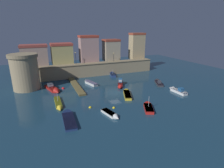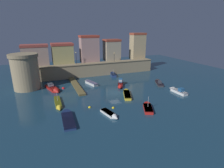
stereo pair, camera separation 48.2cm
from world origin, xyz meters
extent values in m
plane|color=#19384C|center=(0.00, 0.00, 0.00)|extent=(97.91, 97.91, 0.00)
cube|color=#9E8966|center=(0.00, 17.64, 2.00)|extent=(42.26, 2.64, 4.00)
cube|color=#817053|center=(0.00, 17.64, 4.12)|extent=(42.26, 2.94, 0.24)
cube|color=gray|center=(-17.48, 21.20, 6.88)|extent=(7.50, 4.50, 5.77)
cube|color=brown|center=(-17.48, 21.20, 10.11)|extent=(7.80, 4.68, 0.70)
cube|color=tan|center=(-9.33, 21.49, 6.95)|extent=(6.45, 5.06, 5.90)
cube|color=#9D3C31|center=(-9.33, 21.49, 10.24)|extent=(6.70, 5.26, 0.70)
cube|color=tan|center=(-0.57, 20.87, 8.09)|extent=(5.99, 3.83, 8.19)
cube|color=#A53929|center=(-0.57, 20.87, 12.54)|extent=(6.23, 3.98, 0.70)
cube|color=tan|center=(7.63, 21.03, 7.36)|extent=(5.35, 4.15, 6.72)
cube|color=brown|center=(7.63, 21.03, 11.07)|extent=(5.56, 4.32, 0.70)
cube|color=tan|center=(17.78, 20.64, 8.39)|extent=(5.12, 3.37, 8.78)
cube|color=#9D422D|center=(17.78, 20.64, 13.13)|extent=(5.32, 3.50, 0.70)
cylinder|color=#9E8966|center=(-20.04, 11.24, 4.16)|extent=(6.50, 6.50, 8.32)
cylinder|color=#867556|center=(-20.04, 11.24, 8.72)|extent=(7.02, 7.02, 0.80)
cube|color=brown|center=(-7.93, 8.51, 0.24)|extent=(1.62, 15.61, 0.47)
cylinder|color=#433B21|center=(-7.20, 14.76, 0.35)|extent=(0.20, 0.20, 0.70)
cylinder|color=#433B21|center=(-7.20, 11.63, 0.35)|extent=(0.20, 0.20, 0.70)
cylinder|color=#433B21|center=(-7.20, 8.51, 0.35)|extent=(0.20, 0.20, 0.70)
cylinder|color=#433B21|center=(-7.20, 5.39, 0.35)|extent=(0.20, 0.20, 0.70)
cylinder|color=#433B21|center=(-7.20, 2.27, 0.35)|extent=(0.20, 0.20, 0.70)
cylinder|color=black|center=(-5.74, 17.64, 5.98)|extent=(0.12, 0.12, 3.48)
sphere|color=#F9D172|center=(-5.74, 17.64, 7.87)|extent=(0.32, 0.32, 0.32)
cylinder|color=black|center=(7.16, 17.64, 5.58)|extent=(0.12, 0.12, 2.67)
sphere|color=#F9D172|center=(7.16, 17.64, 7.06)|extent=(0.32, 0.32, 0.32)
cube|color=white|center=(14.32, -6.27, 0.35)|extent=(1.57, 4.42, 0.70)
cone|color=white|center=(14.21, -3.53, 0.35)|extent=(1.37, 1.27, 1.32)
cube|color=slate|center=(14.32, -6.27, 0.66)|extent=(1.60, 4.51, 0.08)
cube|color=navy|center=(14.35, -6.88, 1.09)|extent=(1.14, 1.12, 0.79)
cube|color=#99B7C6|center=(14.32, -6.34, 1.13)|extent=(0.99, 0.10, 0.47)
cube|color=red|center=(3.69, 4.77, 0.38)|extent=(3.39, 5.21, 0.75)
cone|color=red|center=(2.25, 1.84, 0.38)|extent=(1.65, 1.76, 1.15)
cube|color=maroon|center=(3.69, 4.77, 0.71)|extent=(3.46, 5.32, 0.08)
cube|color=navy|center=(3.99, 5.37, 1.23)|extent=(1.55, 1.74, 0.96)
cube|color=#99B7C6|center=(3.67, 4.73, 1.28)|extent=(0.85, 0.46, 0.58)
cube|color=navy|center=(5.49, 14.41, 0.42)|extent=(2.33, 3.88, 0.83)
cone|color=navy|center=(6.02, 16.62, 0.42)|extent=(1.64, 1.33, 1.45)
cube|color=black|center=(5.49, 14.41, 0.79)|extent=(2.37, 3.96, 0.08)
cylinder|color=#B2B2B7|center=(5.49, 14.39, 1.58)|extent=(0.08, 0.08, 1.51)
cube|color=gold|center=(-13.74, -1.37, 0.25)|extent=(1.26, 5.95, 0.49)
cone|color=gold|center=(-13.77, -4.99, 0.25)|extent=(1.15, 1.41, 1.13)
cube|color=#515710|center=(-13.74, -1.37, 0.45)|extent=(1.28, 6.07, 0.08)
cylinder|color=#B2B2B7|center=(-13.73, -1.22, 1.43)|extent=(0.08, 0.08, 1.87)
cube|color=red|center=(-14.19, 8.38, 0.30)|extent=(3.35, 6.09, 0.60)
cone|color=red|center=(-13.20, 4.96, 0.30)|extent=(2.04, 1.82, 1.72)
cube|color=maroon|center=(-14.19, 8.38, 0.56)|extent=(3.42, 6.21, 0.08)
cube|color=#333842|center=(-14.41, 9.13, 0.99)|extent=(1.49, 1.78, 0.77)
cube|color=#99B7C6|center=(-14.19, 8.39, 1.03)|extent=(0.98, 0.34, 0.46)
cube|color=gold|center=(1.63, -3.41, 0.33)|extent=(3.26, 5.53, 0.67)
cone|color=gold|center=(2.84, -0.29, 0.33)|extent=(1.75, 1.79, 1.33)
cube|color=brown|center=(1.63, -3.41, 0.63)|extent=(3.33, 5.64, 0.08)
cube|color=#333338|center=(14.06, 1.30, 0.30)|extent=(3.39, 5.11, 0.59)
cone|color=#333338|center=(15.34, 4.13, 0.30)|extent=(1.86, 1.84, 1.41)
cube|color=black|center=(14.06, 1.30, 0.55)|extent=(3.46, 5.21, 0.08)
cube|color=#333842|center=(13.81, 0.76, 0.90)|extent=(1.22, 1.38, 0.63)
cube|color=#99B7C6|center=(14.05, 1.28, 0.94)|extent=(0.70, 0.36, 0.38)
cube|color=navy|center=(-12.89, -10.21, 0.26)|extent=(2.11, 5.92, 0.51)
cone|color=navy|center=(-12.74, -6.64, 0.26)|extent=(1.83, 1.47, 1.77)
cube|color=black|center=(-12.89, -10.21, 0.47)|extent=(2.15, 6.04, 0.08)
cube|color=white|center=(-5.59, -10.12, 0.26)|extent=(2.12, 3.86, 0.51)
cone|color=white|center=(-5.03, -12.35, 0.26)|extent=(1.42, 1.29, 1.20)
cube|color=slate|center=(-5.59, -10.12, 0.47)|extent=(2.16, 3.94, 0.08)
cube|color=silver|center=(-3.62, 8.38, 0.38)|extent=(2.63, 4.84, 0.76)
cone|color=silver|center=(-4.46, 11.18, 0.38)|extent=(1.61, 1.62, 1.29)
cube|color=slate|center=(-3.62, 8.38, 0.72)|extent=(2.69, 4.93, 0.08)
cube|color=red|center=(2.13, -11.42, 0.32)|extent=(3.08, 4.18, 0.64)
cone|color=red|center=(3.21, -9.21, 0.32)|extent=(1.78, 1.62, 1.45)
cube|color=maroon|center=(2.13, -11.42, 0.60)|extent=(3.14, 4.27, 0.08)
cylinder|color=#B2B2B7|center=(2.26, -11.15, 1.68)|extent=(0.08, 0.08, 2.08)
sphere|color=red|center=(-11.42, 7.86, 0.00)|extent=(0.78, 0.78, 0.78)
sphere|color=yellow|center=(-8.05, -6.02, 0.00)|extent=(0.58, 0.58, 0.58)
sphere|color=yellow|center=(-3.74, -8.00, 0.00)|extent=(0.56, 0.56, 0.56)
camera|label=1|loc=(-16.40, -37.46, 15.31)|focal=28.36mm
camera|label=2|loc=(-15.96, -37.65, 15.31)|focal=28.36mm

